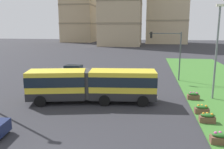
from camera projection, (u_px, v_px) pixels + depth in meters
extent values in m
cube|color=yellow|center=(123.00, 84.00, 21.80)|extent=(6.22, 3.10, 2.55)
cube|color=#262628|center=(123.00, 94.00, 21.98)|extent=(6.25, 3.12, 0.70)
cube|color=#19232D|center=(123.00, 80.00, 21.71)|extent=(6.27, 3.14, 0.90)
cube|color=yellow|center=(57.00, 84.00, 21.77)|extent=(5.62, 3.58, 2.55)
cube|color=#262628|center=(57.00, 94.00, 21.95)|extent=(5.64, 3.60, 0.70)
cube|color=#19232D|center=(57.00, 80.00, 21.69)|extent=(5.67, 3.62, 0.90)
cylinder|color=#383838|center=(91.00, 84.00, 21.96)|extent=(2.40, 2.40, 2.45)
cylinder|color=black|center=(141.00, 93.00, 23.16)|extent=(1.02, 0.38, 1.00)
cylinder|color=black|center=(143.00, 101.00, 20.71)|extent=(1.02, 0.38, 1.00)
cylinder|color=black|center=(107.00, 93.00, 23.35)|extent=(1.02, 0.38, 1.00)
cylinder|color=black|center=(104.00, 101.00, 20.90)|extent=(1.02, 0.38, 1.00)
cylinder|color=black|center=(46.00, 94.00, 23.15)|extent=(1.04, 0.49, 1.00)
cylinder|color=black|center=(40.00, 101.00, 20.71)|extent=(1.04, 0.49, 1.00)
sphere|color=#F9EFC6|center=(154.00, 92.00, 22.70)|extent=(0.24, 0.24, 0.24)
sphere|color=#F9EFC6|center=(156.00, 97.00, 20.93)|extent=(0.24, 0.24, 0.24)
cube|color=#B7BABF|center=(75.00, 72.00, 33.89)|extent=(4.42, 1.85, 0.80)
cube|color=black|center=(73.00, 67.00, 33.78)|extent=(2.39, 1.71, 0.60)
cylinder|color=black|center=(86.00, 73.00, 34.60)|extent=(0.64, 0.23, 0.64)
cylinder|color=black|center=(83.00, 75.00, 32.86)|extent=(0.64, 0.23, 0.64)
cylinder|color=black|center=(67.00, 72.00, 35.03)|extent=(0.64, 0.23, 0.64)
cylinder|color=black|center=(62.00, 75.00, 33.29)|extent=(0.64, 0.23, 0.64)
cylinder|color=black|center=(2.00, 127.00, 15.83)|extent=(0.66, 0.28, 0.64)
cube|color=brown|center=(220.00, 140.00, 14.01)|extent=(1.10, 0.56, 0.44)
ellipsoid|color=#2D6B28|center=(220.00, 135.00, 13.95)|extent=(0.99, 0.50, 0.28)
sphere|color=#D14C99|center=(216.00, 133.00, 13.97)|extent=(0.20, 0.20, 0.20)
sphere|color=#D14C99|center=(220.00, 133.00, 14.01)|extent=(0.20, 0.20, 0.20)
cube|color=brown|center=(207.00, 119.00, 17.16)|extent=(1.10, 0.56, 0.44)
ellipsoid|color=#2D6B28|center=(207.00, 115.00, 17.10)|extent=(0.99, 0.50, 0.28)
sphere|color=orange|center=(204.00, 114.00, 17.12)|extent=(0.20, 0.20, 0.20)
sphere|color=orange|center=(207.00, 113.00, 17.15)|extent=(0.20, 0.20, 0.20)
sphere|color=orange|center=(212.00, 114.00, 16.98)|extent=(0.20, 0.20, 0.20)
cube|color=brown|center=(202.00, 111.00, 18.93)|extent=(1.10, 0.56, 0.44)
ellipsoid|color=#2D6B28|center=(202.00, 107.00, 18.87)|extent=(0.99, 0.50, 0.28)
sphere|color=orange|center=(199.00, 106.00, 18.89)|extent=(0.20, 0.20, 0.20)
sphere|color=orange|center=(202.00, 105.00, 18.92)|extent=(0.20, 0.20, 0.20)
sphere|color=orange|center=(206.00, 106.00, 18.75)|extent=(0.20, 0.20, 0.20)
cube|color=brown|center=(193.00, 97.00, 22.66)|extent=(1.10, 0.56, 0.44)
ellipsoid|color=#2D6B28|center=(193.00, 94.00, 22.60)|extent=(0.99, 0.50, 0.28)
sphere|color=#D14C99|center=(191.00, 93.00, 22.62)|extent=(0.20, 0.20, 0.20)
sphere|color=#D14C99|center=(193.00, 93.00, 22.66)|extent=(0.20, 0.20, 0.20)
sphere|color=#D14C99|center=(197.00, 93.00, 22.48)|extent=(0.20, 0.20, 0.20)
cylinder|color=#474C51|center=(180.00, 57.00, 30.29)|extent=(0.16, 0.16, 6.34)
cylinder|color=#474C51|center=(165.00, 33.00, 30.02)|extent=(4.04, 0.10, 0.10)
cube|color=black|center=(151.00, 35.00, 30.32)|extent=(0.28, 0.28, 0.80)
sphere|color=red|center=(151.00, 33.00, 30.27)|extent=(0.16, 0.16, 0.16)
sphere|color=yellow|center=(151.00, 35.00, 30.33)|extent=(0.16, 0.16, 0.16)
sphere|color=green|center=(151.00, 37.00, 30.38)|extent=(0.16, 0.16, 0.16)
cylinder|color=slate|center=(216.00, 55.00, 22.14)|extent=(0.18, 0.18, 8.75)
cube|color=white|center=(220.00, 5.00, 21.27)|extent=(0.70, 0.28, 0.20)
cube|color=#85765B|center=(80.00, 24.00, 116.74)|extent=(15.08, 17.59, 0.70)
cube|color=#85765B|center=(79.00, 6.00, 115.09)|extent=(15.08, 17.59, 0.70)
cube|color=#85765B|center=(121.00, 24.00, 92.81)|extent=(15.77, 18.99, 0.70)
cube|color=#85765B|center=(121.00, 3.00, 91.24)|extent=(15.77, 18.99, 0.70)
cube|color=#9C8D6E|center=(166.00, 21.00, 104.93)|extent=(17.62, 15.42, 0.70)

